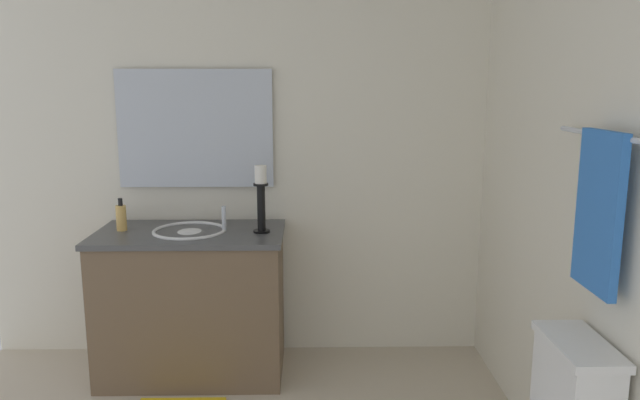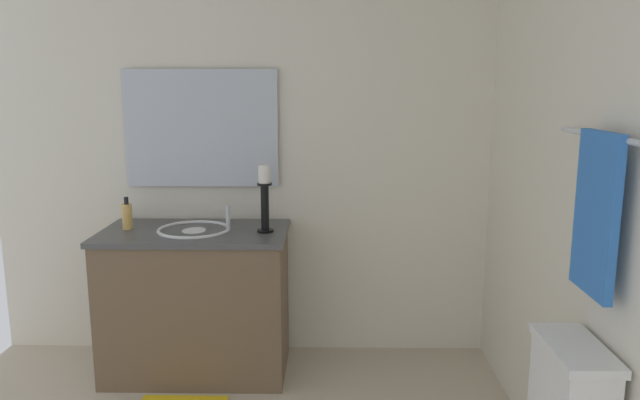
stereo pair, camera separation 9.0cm
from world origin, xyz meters
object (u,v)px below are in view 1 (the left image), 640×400
Objects in this scene: sink_basin at (190,238)px; mirror at (195,129)px; candle_holder_tall at (261,197)px; towel_bar at (611,137)px; vanity_cabinet at (192,303)px; soap_bottle at (121,217)px; towel_near_vanity at (599,212)px.

mirror is (-0.28, -0.00, 0.58)m from sink_basin.
sink_basin is 1.10× the size of candle_holder_tall.
towel_bar is at bearing 47.12° from mirror.
candle_holder_tall reaches higher than vanity_cabinet.
mirror is 2.25m from towel_bar.
mirror is at bearing 123.81° from soap_bottle.
towel_bar is at bearing 52.80° from sink_basin.
mirror is at bearing -179.80° from sink_basin.
candle_holder_tall is (0.31, 0.40, -0.34)m from mirror.
candle_holder_tall is 0.78m from soap_bottle.
soap_bottle is at bearing -94.40° from vanity_cabinet.
mirror reaches higher than vanity_cabinet.
mirror is at bearing 179.99° from vanity_cabinet.
mirror is 2.44× the size of candle_holder_tall.
candle_holder_tall is at bearing -134.76° from towel_near_vanity.
vanity_cabinet is 2.19m from towel_near_vanity.
vanity_cabinet is 1.16× the size of mirror.
candle_holder_tall is 2.03× the size of soap_bottle.
towel_near_vanity is (1.25, 1.63, 0.78)m from vanity_cabinet.
towel_near_vanity is (1.22, 1.23, 0.17)m from candle_holder_tall.
vanity_cabinet is 0.37m from sink_basin.
vanity_cabinet is at bearing -0.01° from mirror.
soap_bottle is at bearing -94.38° from sink_basin.
towel_bar is (1.28, 2.02, 0.55)m from soap_bottle.
mirror is 0.61m from candle_holder_tall.
sink_basin is 0.53× the size of towel_bar.
sink_basin is (0.00, 0.00, 0.37)m from vanity_cabinet.
towel_near_vanity is (1.28, 2.00, 0.29)m from soap_bottle.
towel_bar reaches higher than sink_basin.
sink_basin is 2.17m from towel_bar.
vanity_cabinet is 0.99m from mirror.
vanity_cabinet is at bearing -127.49° from towel_near_vanity.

